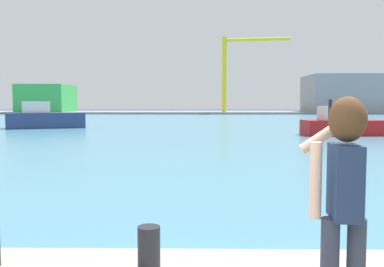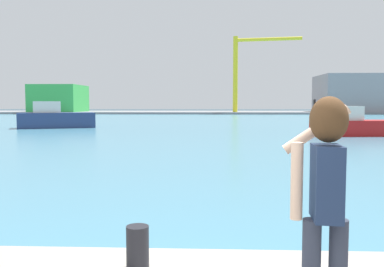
{
  "view_description": "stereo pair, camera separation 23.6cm",
  "coord_description": "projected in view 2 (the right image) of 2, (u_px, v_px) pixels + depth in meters",
  "views": [
    {
      "loc": [
        -0.01,
        -2.72,
        2.22
      ],
      "look_at": [
        -0.14,
        5.53,
        1.62
      ],
      "focal_mm": 38.83,
      "sensor_mm": 36.0,
      "label": 1
    },
    {
      "loc": [
        0.22,
        -2.71,
        2.22
      ],
      "look_at": [
        -0.14,
        5.53,
        1.62
      ],
      "focal_mm": 38.83,
      "sensor_mm": 36.0,
      "label": 2
    }
  ],
  "objects": [
    {
      "name": "ground_plane",
      "position": [
        209.0,
        121.0,
        52.69
      ],
      "size": [
        220.0,
        220.0,
        0.0
      ],
      "primitive_type": "plane",
      "color": "#334751"
    },
    {
      "name": "harbor_water",
      "position": [
        209.0,
        120.0,
        54.68
      ],
      "size": [
        140.0,
        100.0,
        0.02
      ],
      "primitive_type": "cube",
      "color": "teal",
      "rests_on": "ground_plane"
    },
    {
      "name": "far_shore_dock",
      "position": [
        209.0,
        112.0,
        94.52
      ],
      "size": [
        140.0,
        20.0,
        0.43
      ],
      "primitive_type": "cube",
      "color": "gray",
      "rests_on": "ground_plane"
    },
    {
      "name": "person_photographer",
      "position": [
        325.0,
        187.0,
        3.09
      ],
      "size": [
        0.53,
        0.56,
        1.74
      ],
      "rotation": [
        0.0,
        0.0,
        1.48
      ],
      "color": "#2D3342",
      "rests_on": "quay_promenade"
    },
    {
      "name": "harbor_bollard",
      "position": [
        138.0,
        247.0,
        4.23
      ],
      "size": [
        0.23,
        0.23,
        0.44
      ],
      "primitive_type": "cylinder",
      "color": "black",
      "rests_on": "quay_promenade"
    },
    {
      "name": "boat_moored",
      "position": [
        55.0,
        118.0,
        37.62
      ],
      "size": [
        7.08,
        4.81,
        2.4
      ],
      "rotation": [
        0.0,
        0.0,
        0.38
      ],
      "color": "navy",
      "rests_on": "harbor_water"
    },
    {
      "name": "boat_moored_2",
      "position": [
        353.0,
        125.0,
        28.46
      ],
      "size": [
        5.87,
        2.52,
        2.02
      ],
      "rotation": [
        0.0,
        0.0,
        0.07
      ],
      "color": "#B21919",
      "rests_on": "harbor_water"
    },
    {
      "name": "warehouse_left",
      "position": [
        59.0,
        98.0,
        91.77
      ],
      "size": [
        10.13,
        11.33,
        5.83
      ],
      "primitive_type": "cube",
      "color": "green",
      "rests_on": "far_shore_dock"
    },
    {
      "name": "warehouse_right",
      "position": [
        359.0,
        93.0,
        91.2
      ],
      "size": [
        17.3,
        13.34,
        8.02
      ],
      "primitive_type": "cube",
      "color": "gray",
      "rests_on": "far_shore_dock"
    },
    {
      "name": "port_crane",
      "position": [
        245.0,
        64.0,
        86.55
      ],
      "size": [
        13.87,
        3.05,
        15.79
      ],
      "color": "yellow",
      "rests_on": "far_shore_dock"
    }
  ]
}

